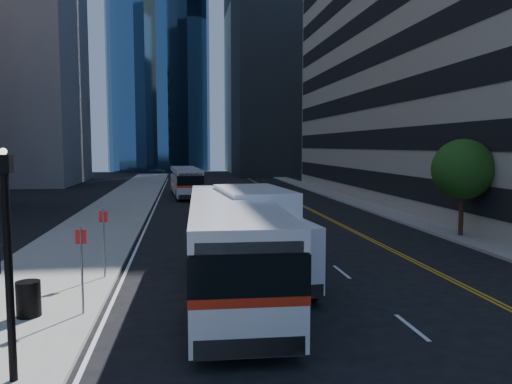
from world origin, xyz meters
TOP-DOWN VIEW (x-y plane):
  - ground at (0.00, 0.00)m, footprint 160.00×160.00m
  - sidewalk_west at (-10.50, 25.00)m, footprint 5.00×90.00m
  - sidewalk_east at (9.00, 25.00)m, footprint 2.00×90.00m
  - office_tower_north at (18.00, 72.00)m, footprint 30.00×28.00m
  - midrise_west at (-28.00, 52.00)m, footprint 18.00×18.00m
  - street_tree at (9.00, 8.00)m, footprint 3.20×3.20m
  - lamp_post at (-9.00, -6.00)m, footprint 0.28×0.28m
  - bus_front at (-4.00, -0.05)m, footprint 3.01×12.18m
  - bus_rear at (-5.29, 32.07)m, footprint 3.10×10.84m
  - box_truck at (-2.85, 1.29)m, footprint 2.94×7.03m
  - trash_can at (-9.85, -2.01)m, footprint 0.78×0.78m

SIDE VIEW (x-z plane):
  - ground at x=0.00m, z-range 0.00..0.00m
  - sidewalk_west at x=-10.50m, z-range 0.00..0.15m
  - sidewalk_east at x=9.00m, z-range 0.00..0.15m
  - trash_can at x=-9.85m, z-range 0.15..1.14m
  - bus_rear at x=-5.29m, z-range 0.13..2.88m
  - bus_front at x=-4.00m, z-range 0.14..3.27m
  - box_truck at x=-2.85m, z-range 0.09..3.37m
  - lamp_post at x=-9.00m, z-range 0.44..5.00m
  - street_tree at x=9.00m, z-range 1.09..6.19m
  - midrise_west at x=-28.00m, z-range 0.00..35.00m
  - office_tower_north at x=18.00m, z-range 0.00..60.00m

